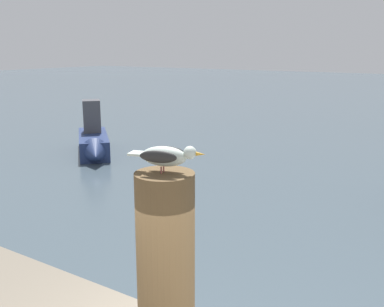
% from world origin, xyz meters
% --- Properties ---
extents(mooring_post, '(0.30, 0.30, 0.99)m').
position_xyz_m(mooring_post, '(-0.79, -0.29, 2.17)').
color(mooring_post, brown).
rests_on(mooring_post, harbor_quay).
extents(seagull, '(0.39, 0.19, 0.14)m').
position_xyz_m(seagull, '(-0.78, -0.29, 2.76)').
color(seagull, '#C66760').
rests_on(seagull, mooring_post).
extents(boat_navy, '(3.04, 2.91, 1.69)m').
position_xyz_m(boat_navy, '(-9.60, 7.81, 0.43)').
color(boat_navy, navy).
rests_on(boat_navy, ground_plane).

